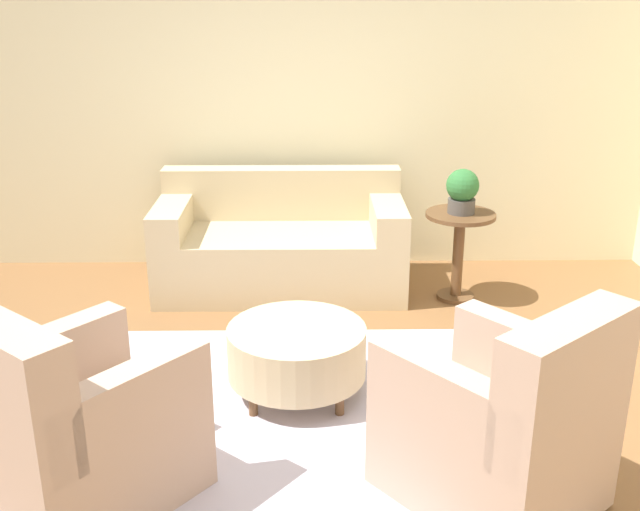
% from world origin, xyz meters
% --- Properties ---
extents(ground_plane, '(16.00, 16.00, 0.00)m').
position_xyz_m(ground_plane, '(0.00, 0.00, 0.00)').
color(ground_plane, brown).
extents(wall_back, '(9.00, 0.12, 2.80)m').
position_xyz_m(wall_back, '(0.00, 2.56, 1.40)').
color(wall_back, beige).
rests_on(wall_back, ground_plane).
extents(rug, '(2.63, 2.24, 0.01)m').
position_xyz_m(rug, '(0.00, 0.00, 0.01)').
color(rug, '#BCB2C1').
rests_on(rug, ground_plane).
extents(couch, '(1.85, 0.88, 0.87)m').
position_xyz_m(couch, '(-0.13, 1.94, 0.33)').
color(couch, '#C6B289').
rests_on(couch, ground_plane).
extents(armchair_left, '(1.10, 1.12, 0.98)m').
position_xyz_m(armchair_left, '(-0.94, -0.66, 0.38)').
color(armchair_left, tan).
rests_on(armchair_left, rug).
extents(armchair_right, '(1.10, 1.12, 0.98)m').
position_xyz_m(armchair_right, '(0.94, -0.66, 0.38)').
color(armchair_right, tan).
rests_on(armchair_right, rug).
extents(ottoman_table, '(0.78, 0.78, 0.40)m').
position_xyz_m(ottoman_table, '(0.02, 0.30, 0.27)').
color(ottoman_table, '#C6B289').
rests_on(ottoman_table, rug).
extents(side_table, '(0.51, 0.51, 0.66)m').
position_xyz_m(side_table, '(1.18, 1.69, 0.45)').
color(side_table, brown).
rests_on(side_table, ground_plane).
extents(potted_plant_on_side_table, '(0.23, 0.23, 0.32)m').
position_xyz_m(potted_plant_on_side_table, '(1.18, 1.69, 0.83)').
color(potted_plant_on_side_table, '#4C4742').
rests_on(potted_plant_on_side_table, side_table).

